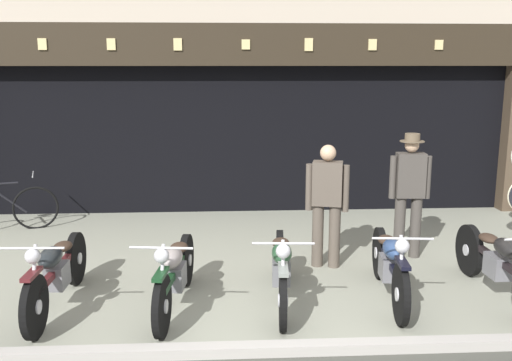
{
  "coord_description": "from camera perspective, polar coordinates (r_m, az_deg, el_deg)",
  "views": [
    {
      "loc": [
        -0.36,
        -4.76,
        2.65
      ],
      "look_at": [
        0.07,
        2.8,
        1.09
      ],
      "focal_mm": 40.0,
      "sensor_mm": 36.0,
      "label": 1
    }
  ],
  "objects": [
    {
      "name": "salesman_left",
      "position": [
        7.46,
        7.11,
        -1.97
      ],
      "size": [
        0.55,
        0.3,
        1.63
      ],
      "rotation": [
        0.0,
        0.0,
        2.9
      ],
      "color": "brown",
      "rests_on": "ground"
    },
    {
      "name": "shopkeeper_center",
      "position": [
        8.03,
        15.1,
        -0.9
      ],
      "size": [
        0.56,
        0.33,
        1.73
      ],
      "rotation": [
        0.0,
        0.0,
        3.07
      ],
      "color": "#47423D",
      "rests_on": "ground"
    },
    {
      "name": "shop_facade",
      "position": [
        11.78,
        -1.49,
        7.45
      ],
      "size": [
        10.52,
        4.42,
        6.7
      ],
      "color": "black",
      "rests_on": "ground"
    },
    {
      "name": "motorcycle_center_right",
      "position": [
        6.68,
        13.25,
        -8.1
      ],
      "size": [
        0.62,
        1.95,
        0.92
      ],
      "rotation": [
        0.0,
        0.0,
        3.04
      ],
      "color": "black",
      "rests_on": "ground"
    },
    {
      "name": "advert_board_near",
      "position": [
        10.28,
        -9.65,
        5.74
      ],
      "size": [
        0.82,
        0.03,
        0.97
      ],
      "color": "silver"
    },
    {
      "name": "leaning_bicycle",
      "position": [
        9.95,
        -24.18,
        -2.56
      ],
      "size": [
        1.68,
        0.65,
        0.95
      ],
      "rotation": [
        0.0,
        0.0,
        -1.28
      ],
      "color": "black",
      "rests_on": "ground"
    },
    {
      "name": "motorcycle_right",
      "position": [
        7.1,
        23.12,
        -7.54
      ],
      "size": [
        0.62,
        2.09,
        0.92
      ],
      "rotation": [
        0.0,
        0.0,
        3.16
      ],
      "color": "black",
      "rests_on": "ground"
    },
    {
      "name": "motorcycle_center_left",
      "position": [
        6.33,
        -8.14,
        -9.09
      ],
      "size": [
        0.62,
        1.97,
        0.91
      ],
      "rotation": [
        0.0,
        0.0,
        3.03
      ],
      "color": "black",
      "rests_on": "ground"
    },
    {
      "name": "advert_board_far",
      "position": [
        10.43,
        -15.28,
        5.94
      ],
      "size": [
        0.77,
        0.03,
        1.06
      ],
      "color": "silver"
    },
    {
      "name": "motorcycle_left",
      "position": [
        6.64,
        -19.36,
        -8.61
      ],
      "size": [
        0.62,
        2.05,
        0.91
      ],
      "rotation": [
        0.0,
        0.0,
        3.11
      ],
      "color": "black",
      "rests_on": "ground"
    },
    {
      "name": "motorcycle_center",
      "position": [
        6.43,
        2.54,
        -8.65
      ],
      "size": [
        0.62,
        2.01,
        0.91
      ],
      "rotation": [
        0.0,
        0.0,
        3.07
      ],
      "color": "black",
      "rests_on": "ground"
    }
  ]
}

